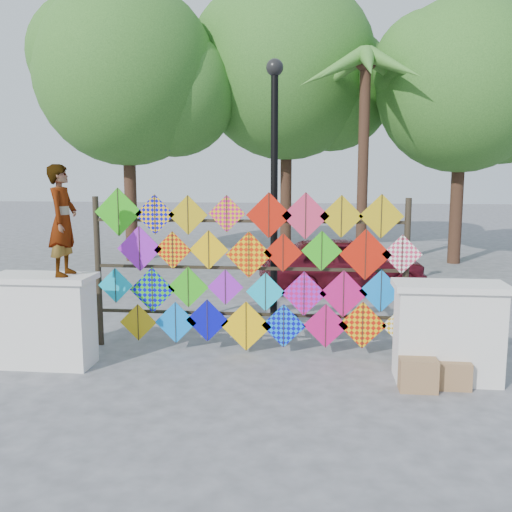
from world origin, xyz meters
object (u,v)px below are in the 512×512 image
(sedan, at_px, (343,264))
(lamppost, at_px, (274,170))
(vendor_woman, at_px, (63,220))
(kite_rack, at_px, (254,272))

(sedan, distance_m, lamppost, 4.05)
(sedan, bearing_deg, vendor_woman, 130.54)
(lamppost, bearing_deg, kite_rack, -98.60)
(sedan, height_order, lamppost, lamppost)
(vendor_woman, distance_m, sedan, 6.86)
(vendor_woman, xyz_separation_m, sedan, (3.96, 5.43, -1.40))
(vendor_woman, relative_size, lamppost, 0.33)
(kite_rack, xyz_separation_m, vendor_woman, (-2.47, -0.93, 0.81))
(kite_rack, relative_size, sedan, 1.35)
(kite_rack, xyz_separation_m, lamppost, (0.19, 1.27, 1.48))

